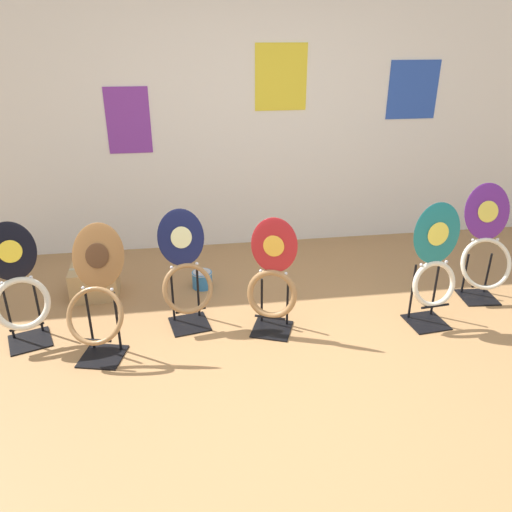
# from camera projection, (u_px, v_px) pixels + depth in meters

# --- Properties ---
(ground_plane) EXTENTS (14.00, 14.00, 0.00)m
(ground_plane) POSITION_uv_depth(u_px,v_px,m) (310.00, 394.00, 3.08)
(ground_plane) COLOR #A37547
(wall_back) EXTENTS (8.00, 0.07, 2.60)m
(wall_back) POSITION_uv_depth(u_px,v_px,m) (253.00, 115.00, 4.74)
(wall_back) COLOR silver
(wall_back) RESTS_ON ground_plane
(toilet_seat_display_teal_sax) EXTENTS (0.38, 0.31, 0.95)m
(toilet_seat_display_teal_sax) POSITION_uv_depth(u_px,v_px,m) (434.00, 267.00, 3.63)
(toilet_seat_display_teal_sax) COLOR black
(toilet_seat_display_teal_sax) RESTS_ON ground_plane
(toilet_seat_display_navy_moon) EXTENTS (0.41, 0.38, 0.88)m
(toilet_seat_display_navy_moon) POSITION_uv_depth(u_px,v_px,m) (186.00, 274.00, 3.65)
(toilet_seat_display_navy_moon) COLOR black
(toilet_seat_display_navy_moon) RESTS_ON ground_plane
(toilet_seat_display_purple_note) EXTENTS (0.44, 0.36, 0.95)m
(toilet_seat_display_purple_note) POSITION_uv_depth(u_px,v_px,m) (486.00, 247.00, 4.02)
(toilet_seat_display_purple_note) COLOR black
(toilet_seat_display_purple_note) RESTS_ON ground_plane
(toilet_seat_display_crimson_swirl) EXTENTS (0.39, 0.36, 0.88)m
(toilet_seat_display_crimson_swirl) POSITION_uv_depth(u_px,v_px,m) (273.00, 280.00, 3.56)
(toilet_seat_display_crimson_swirl) COLOR black
(toilet_seat_display_crimson_swirl) RESTS_ON ground_plane
(toilet_seat_display_jazz_black) EXTENTS (0.43, 0.38, 0.88)m
(toilet_seat_display_jazz_black) POSITION_uv_depth(u_px,v_px,m) (19.00, 290.00, 3.44)
(toilet_seat_display_jazz_black) COLOR black
(toilet_seat_display_jazz_black) RESTS_ON ground_plane
(toilet_seat_display_woodgrain) EXTENTS (0.46, 0.46, 0.90)m
(toilet_seat_display_woodgrain) POSITION_uv_depth(u_px,v_px,m) (97.00, 296.00, 3.28)
(toilet_seat_display_woodgrain) COLOR black
(toilet_seat_display_woodgrain) RESTS_ON ground_plane
(paint_can) EXTENTS (0.18, 0.18, 0.15)m
(paint_can) POSITION_uv_depth(u_px,v_px,m) (202.00, 279.00, 4.31)
(paint_can) COLOR teal
(paint_can) RESTS_ON ground_plane
(storage_box) EXTENTS (0.39, 0.33, 0.26)m
(storage_box) POSITION_uv_depth(u_px,v_px,m) (95.00, 282.00, 4.16)
(storage_box) COLOR tan
(storage_box) RESTS_ON ground_plane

